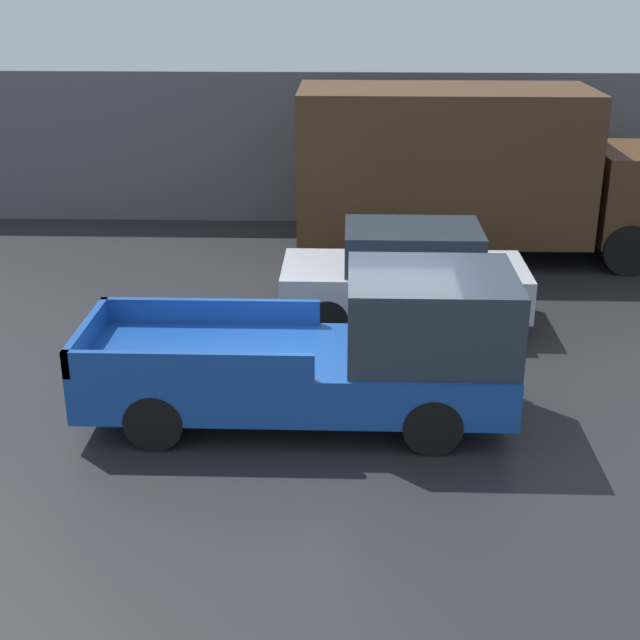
% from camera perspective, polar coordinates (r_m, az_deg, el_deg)
% --- Properties ---
extents(ground_plane, '(60.00, 60.00, 0.00)m').
position_cam_1_polar(ground_plane, '(12.50, 2.94, -6.07)').
color(ground_plane, '#232326').
extents(building_wall, '(28.00, 0.15, 3.55)m').
position_cam_1_polar(building_wall, '(21.62, 2.64, 10.90)').
color(building_wall, '#56565B').
rests_on(building_wall, ground).
extents(pickup_truck, '(5.75, 2.02, 2.12)m').
position_cam_1_polar(pickup_truck, '(11.97, 1.24, -2.12)').
color(pickup_truck, '#194799').
rests_on(pickup_truck, ground).
extents(car, '(4.20, 1.86, 1.71)m').
position_cam_1_polar(car, '(15.47, 5.54, 2.89)').
color(car, '#B7BABF').
rests_on(car, ground).
extents(delivery_truck, '(7.86, 2.63, 3.53)m').
position_cam_1_polar(delivery_truck, '(19.11, 9.59, 9.55)').
color(delivery_truck, '#472D19').
rests_on(delivery_truck, ground).
extents(newspaper_box, '(0.45, 0.40, 1.13)m').
position_cam_1_polar(newspaper_box, '(22.38, 17.61, 7.11)').
color(newspaper_box, '#194CB2').
rests_on(newspaper_box, ground).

